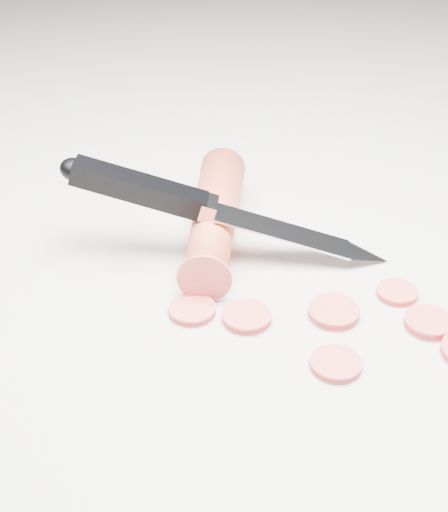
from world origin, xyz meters
TOP-DOWN VIEW (x-y plane):
  - ground at (0.00, 0.00)m, footprint 2.40×2.40m
  - carrot at (-0.01, 0.09)m, footprint 0.13×0.16m
  - carrot_slice_0 at (-0.05, -0.01)m, footprint 0.04×0.04m
  - carrot_slice_1 at (0.01, -0.04)m, footprint 0.03×0.03m
  - carrot_slice_2 at (0.01, -0.04)m, footprint 0.04×0.04m
  - carrot_slice_3 at (-0.02, -0.08)m, footprint 0.03×0.03m
  - carrot_slice_4 at (0.06, -0.08)m, footprint 0.03×0.03m
  - carrot_slice_5 at (-0.08, 0.01)m, footprint 0.03×0.03m
  - carrot_slice_7 at (0.07, -0.05)m, footprint 0.03×0.03m
  - kitchen_knife at (-0.02, 0.07)m, footprint 0.23×0.17m

SIDE VIEW (x-z plane):
  - ground at x=0.00m, z-range 0.00..0.00m
  - carrot_slice_3 at x=-0.02m, z-range 0.00..0.01m
  - carrot_slice_1 at x=0.01m, z-range 0.00..0.01m
  - carrot_slice_7 at x=0.07m, z-range 0.00..0.01m
  - carrot_slice_5 at x=-0.08m, z-range 0.00..0.01m
  - carrot_slice_0 at x=-0.05m, z-range 0.00..0.01m
  - carrot_slice_2 at x=0.01m, z-range 0.00..0.01m
  - carrot_slice_4 at x=0.06m, z-range 0.00..0.01m
  - carrot at x=-0.01m, z-range 0.00..0.04m
  - kitchen_knife at x=-0.02m, z-range 0.00..0.08m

